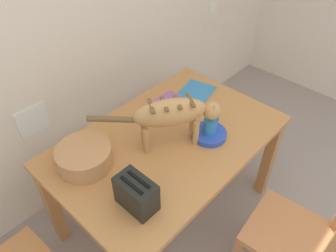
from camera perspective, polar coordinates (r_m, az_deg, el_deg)
wall_rear at (r=2.08m, az=-18.92°, el=16.18°), size 5.37×0.11×2.50m
dining_table at (r=1.98m, az=0.00°, el=-4.06°), size 1.39×0.89×0.74m
cat at (r=1.75m, az=0.98°, el=2.16°), size 0.63×0.44×0.31m
saucer_bowl at (r=1.93m, az=7.31°, el=-1.43°), size 0.21×0.21×0.04m
coffee_mug at (r=1.90m, az=7.54°, el=0.01°), size 0.12×0.08×0.09m
magazine at (r=2.30m, az=5.10°, el=6.16°), size 0.28×0.26×0.01m
book_stack at (r=2.17m, az=-0.18°, el=4.36°), size 0.19×0.14×0.04m
wicker_basket at (r=1.79m, az=-14.60°, el=-5.27°), size 0.30×0.30×0.11m
toaster at (r=1.55m, az=-5.64°, el=-11.89°), size 0.12×0.20×0.18m
wooden_chair_far at (r=1.98m, az=21.70°, el=-17.58°), size 0.46×0.46×0.93m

